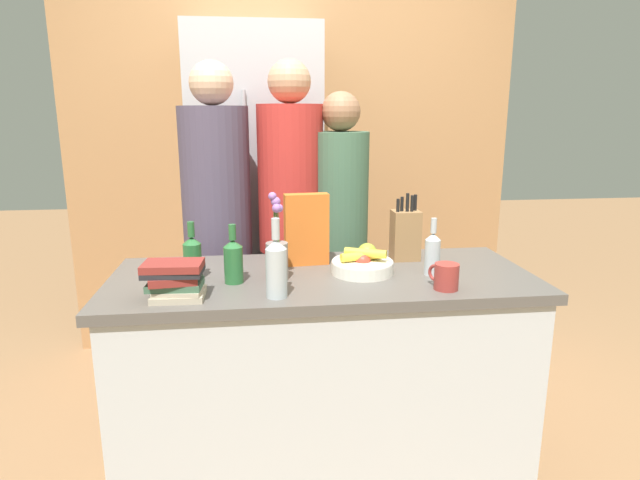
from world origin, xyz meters
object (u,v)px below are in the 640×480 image
(bottle_vinegar, at_px, (193,257))
(bottle_wine, at_px, (276,267))
(book_stack, at_px, (175,280))
(fruit_bowl, at_px, (363,263))
(cereal_box, at_px, (306,229))
(flower_vase, at_px, (277,254))
(person_in_red_tee, at_px, (340,234))
(refrigerator, at_px, (257,205))
(bottle_oil, at_px, (432,253))
(coffee_mug, at_px, (446,276))
(knife_block, at_px, (405,234))
(person_at_sink, at_px, (218,223))
(bottle_water, at_px, (233,260))
(person_in_blue, at_px, (291,219))

(bottle_vinegar, bearing_deg, bottle_wine, -38.59)
(book_stack, relative_size, bottle_vinegar, 0.92)
(fruit_bowl, xyz_separation_m, cereal_box, (-0.21, 0.15, 0.11))
(flower_vase, relative_size, cereal_box, 1.13)
(fruit_bowl, xyz_separation_m, person_in_red_tee, (0.00, 0.60, -0.02))
(refrigerator, bearing_deg, flower_vase, -86.94)
(bottle_oil, bearing_deg, coffee_mug, -92.57)
(flower_vase, bearing_deg, knife_block, 21.71)
(cereal_box, bearing_deg, coffee_mug, -39.66)
(book_stack, bearing_deg, person_at_sink, 83.80)
(bottle_water, distance_m, person_at_sink, 0.69)
(bottle_wine, distance_m, person_at_sink, 0.90)
(fruit_bowl, bearing_deg, cereal_box, 145.03)
(bottle_oil, bearing_deg, person_in_blue, 126.09)
(coffee_mug, height_order, bottle_vinegar, bottle_vinegar)
(book_stack, bearing_deg, coffee_mug, -0.81)
(knife_block, xyz_separation_m, bottle_water, (-0.73, -0.24, -0.02))
(bottle_oil, bearing_deg, bottle_wine, -162.99)
(bottle_vinegar, relative_size, person_in_blue, 0.13)
(fruit_bowl, xyz_separation_m, person_in_blue, (-0.24, 0.63, 0.06))
(bottle_water, relative_size, person_in_red_tee, 0.14)
(fruit_bowl, relative_size, flower_vase, 0.73)
(coffee_mug, distance_m, person_in_blue, 1.00)
(fruit_bowl, xyz_separation_m, person_at_sink, (-0.61, 0.61, 0.05))
(flower_vase, xyz_separation_m, bottle_oil, (0.61, -0.01, -0.01))
(book_stack, height_order, bottle_vinegar, bottle_vinegar)
(bottle_oil, height_order, bottle_vinegar, bottle_oil)
(knife_block, xyz_separation_m, bottle_wine, (-0.57, -0.42, -0.00))
(knife_block, relative_size, person_in_red_tee, 0.18)
(bottle_oil, bearing_deg, book_stack, -170.29)
(person_at_sink, bearing_deg, coffee_mug, -36.08)
(bottle_oil, bearing_deg, bottle_vinegar, 176.44)
(coffee_mug, xyz_separation_m, bottle_vinegar, (-0.92, 0.24, 0.04))
(fruit_bowl, distance_m, person_in_blue, 0.68)
(bottle_oil, xyz_separation_m, bottle_wine, (-0.62, -0.19, 0.02))
(fruit_bowl, xyz_separation_m, bottle_wine, (-0.35, -0.25, 0.07))
(refrigerator, relative_size, bottle_water, 8.97)
(person_in_red_tee, bearing_deg, refrigerator, 107.47)
(bottle_oil, relative_size, person_in_blue, 0.13)
(book_stack, xyz_separation_m, bottle_oil, (0.96, 0.16, 0.02))
(fruit_bowl, distance_m, cereal_box, 0.28)
(coffee_mug, bearing_deg, bottle_vinegar, 165.61)
(bottle_wine, height_order, person_at_sink, person_at_sink)
(person_at_sink, distance_m, person_in_red_tee, 0.61)
(bottle_wine, bearing_deg, bottle_oil, 17.01)
(coffee_mug, height_order, book_stack, book_stack)
(cereal_box, height_order, person_in_blue, person_in_blue)
(fruit_bowl, relative_size, cereal_box, 0.82)
(bottle_water, bearing_deg, fruit_bowl, 7.75)
(bottle_vinegar, xyz_separation_m, person_in_red_tee, (0.66, 0.61, -0.07))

